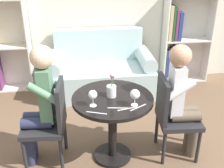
{
  "coord_description": "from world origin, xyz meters",
  "views": [
    {
      "loc": [
        -0.29,
        -2.37,
        2.05
      ],
      "look_at": [
        0.0,
        0.05,
        0.85
      ],
      "focal_mm": 45.0,
      "sensor_mm": 36.0,
      "label": 1
    }
  ],
  "objects_px": {
    "chair_right": "(172,114)",
    "flower_vase": "(112,89)",
    "couch": "(100,72)",
    "wine_glass_right": "(135,95)",
    "person_left": "(40,103)",
    "chair_left": "(50,120)",
    "wine_glass_left": "(93,95)",
    "bookshelf_right": "(179,43)",
    "person_right": "(183,99)"
  },
  "relations": [
    {
      "from": "person_left",
      "to": "chair_left",
      "type": "bearing_deg",
      "value": 87.11
    },
    {
      "from": "person_right",
      "to": "wine_glass_right",
      "type": "height_order",
      "value": "person_right"
    },
    {
      "from": "chair_right",
      "to": "wine_glass_left",
      "type": "bearing_deg",
      "value": 102.11
    },
    {
      "from": "couch",
      "to": "flower_vase",
      "type": "distance_m",
      "value": 1.61
    },
    {
      "from": "person_right",
      "to": "flower_vase",
      "type": "distance_m",
      "value": 0.73
    },
    {
      "from": "flower_vase",
      "to": "couch",
      "type": "bearing_deg",
      "value": 89.7
    },
    {
      "from": "wine_glass_left",
      "to": "wine_glass_right",
      "type": "height_order",
      "value": "wine_glass_right"
    },
    {
      "from": "couch",
      "to": "chair_right",
      "type": "xyz_separation_m",
      "value": [
        0.62,
        -1.57,
        0.18
      ]
    },
    {
      "from": "chair_right",
      "to": "wine_glass_left",
      "type": "height_order",
      "value": "chair_right"
    },
    {
      "from": "bookshelf_right",
      "to": "flower_vase",
      "type": "distance_m",
      "value": 2.24
    },
    {
      "from": "chair_right",
      "to": "wine_glass_left",
      "type": "xyz_separation_m",
      "value": [
        -0.82,
        -0.13,
        0.34
      ]
    },
    {
      "from": "couch",
      "to": "wine_glass_right",
      "type": "xyz_separation_m",
      "value": [
        0.18,
        -1.73,
        0.53
      ]
    },
    {
      "from": "wine_glass_left",
      "to": "wine_glass_right",
      "type": "relative_size",
      "value": 0.98
    },
    {
      "from": "person_right",
      "to": "chair_right",
      "type": "bearing_deg",
      "value": 87.73
    },
    {
      "from": "chair_left",
      "to": "wine_glass_right",
      "type": "relative_size",
      "value": 5.59
    },
    {
      "from": "wine_glass_left",
      "to": "flower_vase",
      "type": "bearing_deg",
      "value": 39.97
    },
    {
      "from": "person_right",
      "to": "chair_left",
      "type": "bearing_deg",
      "value": 91.55
    },
    {
      "from": "wine_glass_right",
      "to": "chair_right",
      "type": "bearing_deg",
      "value": 20.44
    },
    {
      "from": "wine_glass_right",
      "to": "person_right",
      "type": "bearing_deg",
      "value": 16.45
    },
    {
      "from": "chair_left",
      "to": "person_right",
      "type": "bearing_deg",
      "value": 92.37
    },
    {
      "from": "chair_left",
      "to": "wine_glass_right",
      "type": "xyz_separation_m",
      "value": [
        0.8,
        -0.19,
        0.34
      ]
    },
    {
      "from": "chair_right",
      "to": "person_right",
      "type": "distance_m",
      "value": 0.2
    },
    {
      "from": "wine_glass_right",
      "to": "flower_vase",
      "type": "distance_m",
      "value": 0.27
    },
    {
      "from": "wine_glass_left",
      "to": "chair_left",
      "type": "bearing_deg",
      "value": 159.36
    },
    {
      "from": "chair_right",
      "to": "wine_glass_right",
      "type": "height_order",
      "value": "chair_right"
    },
    {
      "from": "chair_left",
      "to": "person_left",
      "type": "distance_m",
      "value": 0.21
    },
    {
      "from": "bookshelf_right",
      "to": "chair_right",
      "type": "xyz_separation_m",
      "value": [
        -0.69,
        -1.83,
        -0.14
      ]
    },
    {
      "from": "chair_left",
      "to": "wine_glass_left",
      "type": "bearing_deg",
      "value": 73.47
    },
    {
      "from": "person_left",
      "to": "chair_right",
      "type": "bearing_deg",
      "value": 92.28
    },
    {
      "from": "wine_glass_left",
      "to": "flower_vase",
      "type": "distance_m",
      "value": 0.25
    },
    {
      "from": "chair_right",
      "to": "flower_vase",
      "type": "xyz_separation_m",
      "value": [
        -0.63,
        0.03,
        0.32
      ]
    },
    {
      "from": "wine_glass_left",
      "to": "couch",
      "type": "bearing_deg",
      "value": 83.32
    },
    {
      "from": "chair_left",
      "to": "wine_glass_right",
      "type": "height_order",
      "value": "chair_left"
    },
    {
      "from": "chair_left",
      "to": "person_left",
      "type": "relative_size",
      "value": 0.71
    },
    {
      "from": "wine_glass_left",
      "to": "wine_glass_right",
      "type": "xyz_separation_m",
      "value": [
        0.38,
        -0.04,
        -0.0
      ]
    },
    {
      "from": "bookshelf_right",
      "to": "person_right",
      "type": "bearing_deg",
      "value": -108.15
    },
    {
      "from": "chair_left",
      "to": "person_left",
      "type": "height_order",
      "value": "person_left"
    },
    {
      "from": "person_right",
      "to": "wine_glass_left",
      "type": "bearing_deg",
      "value": 100.76
    },
    {
      "from": "wine_glass_right",
      "to": "person_left",
      "type": "bearing_deg",
      "value": 166.99
    },
    {
      "from": "wine_glass_left",
      "to": "person_right",
      "type": "bearing_deg",
      "value": 7.47
    },
    {
      "from": "person_left",
      "to": "flower_vase",
      "type": "relative_size",
      "value": 5.1
    },
    {
      "from": "bookshelf_right",
      "to": "chair_left",
      "type": "height_order",
      "value": "bookshelf_right"
    },
    {
      "from": "chair_right",
      "to": "person_left",
      "type": "relative_size",
      "value": 0.71
    },
    {
      "from": "person_left",
      "to": "bookshelf_right",
      "type": "bearing_deg",
      "value": 135.74
    },
    {
      "from": "person_left",
      "to": "wine_glass_right",
      "type": "bearing_deg",
      "value": 81.1
    },
    {
      "from": "person_left",
      "to": "person_right",
      "type": "relative_size",
      "value": 1.02
    },
    {
      "from": "couch",
      "to": "wine_glass_left",
      "type": "distance_m",
      "value": 1.79
    },
    {
      "from": "person_left",
      "to": "flower_vase",
      "type": "distance_m",
      "value": 0.71
    },
    {
      "from": "chair_right",
      "to": "flower_vase",
      "type": "bearing_deg",
      "value": 90.32
    },
    {
      "from": "bookshelf_right",
      "to": "person_right",
      "type": "relative_size",
      "value": 1.13
    }
  ]
}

